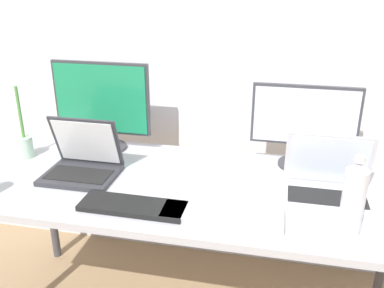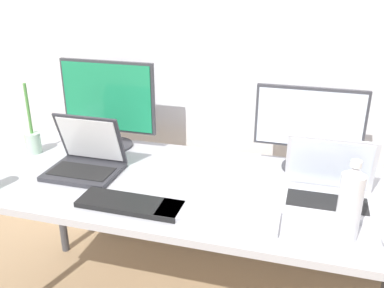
% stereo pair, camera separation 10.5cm
% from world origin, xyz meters
% --- Properties ---
extents(wall_back, '(7.00, 0.08, 2.60)m').
position_xyz_m(wall_back, '(0.00, 0.59, 1.30)').
color(wall_back, silver).
rests_on(wall_back, ground).
extents(work_desk, '(1.89, 0.77, 0.74)m').
position_xyz_m(work_desk, '(0.00, 0.00, 0.68)').
color(work_desk, '#424247').
rests_on(work_desk, ground).
extents(monitor_left, '(0.47, 0.21, 0.43)m').
position_xyz_m(monitor_left, '(-0.50, 0.28, 0.97)').
color(monitor_left, '#38383D').
rests_on(monitor_left, work_desk).
extents(monitor_center, '(0.46, 0.20, 0.37)m').
position_xyz_m(monitor_center, '(0.44, 0.28, 0.94)').
color(monitor_center, '#38383D').
rests_on(monitor_center, work_desk).
extents(laptop_silver, '(0.30, 0.25, 0.25)m').
position_xyz_m(laptop_silver, '(-0.48, -0.01, 0.80)').
color(laptop_silver, '#2D2D33').
rests_on(laptop_silver, work_desk).
extents(laptop_secondary, '(0.33, 0.23, 0.24)m').
position_xyz_m(laptop_secondary, '(0.54, 0.02, 0.80)').
color(laptop_secondary, silver).
rests_on(laptop_secondary, work_desk).
extents(keyboard_main, '(0.44, 0.15, 0.02)m').
position_xyz_m(keyboard_main, '(0.16, -0.22, 0.75)').
color(keyboard_main, '#B2B2B7').
rests_on(keyboard_main, work_desk).
extents(keyboard_aux, '(0.40, 0.14, 0.02)m').
position_xyz_m(keyboard_aux, '(-0.17, -0.24, 0.75)').
color(keyboard_aux, black).
rests_on(keyboard_aux, work_desk).
extents(water_bottle, '(0.08, 0.08, 0.28)m').
position_xyz_m(water_bottle, '(0.60, -0.22, 0.87)').
color(water_bottle, silver).
rests_on(water_bottle, work_desk).
extents(bamboo_vase, '(0.07, 0.07, 0.34)m').
position_xyz_m(bamboo_vase, '(-0.83, 0.10, 0.80)').
color(bamboo_vase, '#B2D1B7').
rests_on(bamboo_vase, work_desk).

